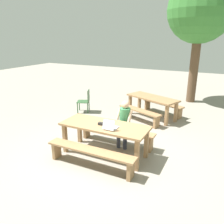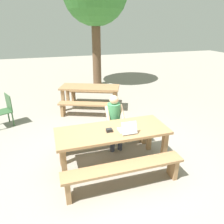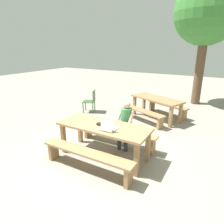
{
  "view_description": "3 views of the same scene",
  "coord_description": "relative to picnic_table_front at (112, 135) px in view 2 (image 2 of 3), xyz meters",
  "views": [
    {
      "loc": [
        2.37,
        -4.34,
        2.75
      ],
      "look_at": [
        0.07,
        0.25,
        1.03
      ],
      "focal_mm": 36.34,
      "sensor_mm": 36.0,
      "label": 1
    },
    {
      "loc": [
        -1.05,
        -3.37,
        2.62
      ],
      "look_at": [
        0.07,
        0.25,
        1.03
      ],
      "focal_mm": 34.39,
      "sensor_mm": 36.0,
      "label": 2
    },
    {
      "loc": [
        2.21,
        -3.44,
        2.44
      ],
      "look_at": [
        0.07,
        0.25,
        1.03
      ],
      "focal_mm": 31.77,
      "sensor_mm": 36.0,
      "label": 3
    }
  ],
  "objects": [
    {
      "name": "bench_mid_south",
      "position": [
        -0.02,
        2.5,
        -0.35
      ],
      "size": [
        1.64,
        0.9,
        0.42
      ],
      "rotation": [
        0.0,
        0.0,
        -0.39
      ],
      "color": "#9E754C",
      "rests_on": "ground"
    },
    {
      "name": "person_seated",
      "position": [
        0.24,
        0.61,
        0.03
      ],
      "size": [
        0.39,
        0.4,
        1.22
      ],
      "color": "#333847",
      "rests_on": "ground"
    },
    {
      "name": "picnic_table_mid",
      "position": [
        0.22,
        3.08,
        -0.04
      ],
      "size": [
        1.96,
        1.35,
        0.75
      ],
      "rotation": [
        0.0,
        0.0,
        -0.39
      ],
      "color": "#9E754C",
      "rests_on": "ground"
    },
    {
      "name": "ground_plane",
      "position": [
        0.0,
        0.0,
        -0.67
      ],
      "size": [
        30.0,
        30.0,
        0.0
      ],
      "primitive_type": "plane",
      "color": "gray"
    },
    {
      "name": "bench_far",
      "position": [
        0.0,
        0.65,
        -0.33
      ],
      "size": [
        2.08,
        0.3,
        0.44
      ],
      "color": "#9E754C",
      "rests_on": "ground"
    },
    {
      "name": "bench_mid_north",
      "position": [
        0.46,
        3.67,
        -0.35
      ],
      "size": [
        1.64,
        0.9,
        0.42
      ],
      "rotation": [
        0.0,
        0.0,
        -0.39
      ],
      "color": "#9E754C",
      "rests_on": "ground"
    },
    {
      "name": "picnic_table_front",
      "position": [
        0.0,
        0.0,
        0.0
      ],
      "size": [
        2.08,
        0.83,
        0.78
      ],
      "color": "#9E754C",
      "rests_on": "ground"
    },
    {
      "name": "plastic_chair",
      "position": [
        -2.22,
        2.57,
        -0.22
      ],
      "size": [
        0.58,
        0.58,
        0.85
      ],
      "rotation": [
        0.0,
        0.0,
        5.14
      ],
      "color": "#335933",
      "rests_on": "ground"
    },
    {
      "name": "bench_near",
      "position": [
        0.0,
        -0.65,
        -0.33
      ],
      "size": [
        2.08,
        0.3,
        0.44
      ],
      "color": "#9E754C",
      "rests_on": "ground"
    },
    {
      "name": "small_pouch",
      "position": [
        -0.08,
        -0.05,
        0.14
      ],
      "size": [
        0.11,
        0.09,
        0.06
      ],
      "color": "black",
      "rests_on": "picnic_table_front"
    },
    {
      "name": "laptop",
      "position": [
        0.24,
        -0.16,
        0.17
      ],
      "size": [
        0.28,
        0.32,
        0.23
      ],
      "rotation": [
        0.0,
        0.0,
        3.14
      ],
      "color": "silver",
      "rests_on": "picnic_table_front"
    }
  ]
}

